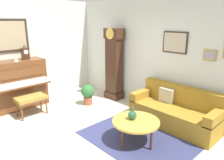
{
  "coord_description": "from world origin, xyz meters",
  "views": [
    {
      "loc": [
        3.24,
        -1.98,
        2.23
      ],
      "look_at": [
        -0.25,
        1.33,
        0.86
      ],
      "focal_mm": 33.74,
      "sensor_mm": 36.0,
      "label": 1
    }
  ],
  "objects": [
    {
      "name": "mantel_clock",
      "position": [
        -2.23,
        0.11,
        1.42
      ],
      "size": [
        0.13,
        0.18,
        0.38
      ],
      "color": "#3D2316",
      "rests_on": "piano"
    },
    {
      "name": "couch",
      "position": [
        1.12,
        1.95,
        0.31
      ],
      "size": [
        1.9,
        0.8,
        0.84
      ],
      "color": "olive",
      "rests_on": "ground_plane"
    },
    {
      "name": "piano_bench",
      "position": [
        -1.51,
        -0.15,
        0.41
      ],
      "size": [
        0.42,
        0.7,
        0.48
      ],
      "color": "brown",
      "rests_on": "ground_plane"
    },
    {
      "name": "teacup",
      "position": [
        -2.1,
        -0.18,
        1.27
      ],
      "size": [
        0.12,
        0.12,
        0.06
      ],
      "color": "white",
      "rests_on": "piano"
    },
    {
      "name": "wall_back",
      "position": [
        0.02,
        2.4,
        1.4
      ],
      "size": [
        5.3,
        0.13,
        2.8
      ],
      "color": "silver",
      "rests_on": "ground_plane"
    },
    {
      "name": "grandfather_clock",
      "position": [
        -1.0,
        2.12,
        0.96
      ],
      "size": [
        0.52,
        0.34,
        2.03
      ],
      "color": "#3D2316",
      "rests_on": "ground_plane"
    },
    {
      "name": "potted_plant",
      "position": [
        -1.13,
        1.25,
        0.32
      ],
      "size": [
        0.36,
        0.36,
        0.56
      ],
      "color": "#935138",
      "rests_on": "ground_plane"
    },
    {
      "name": "ground_plane",
      "position": [
        0.0,
        0.0,
        -0.05
      ],
      "size": [
        6.4,
        6.0,
        0.1
      ],
      "primitive_type": "cube",
      "color": "beige"
    },
    {
      "name": "area_rug",
      "position": [
        0.95,
        0.87,
        0.0
      ],
      "size": [
        2.1,
        1.5,
        0.01
      ],
      "primitive_type": "cube",
      "color": "navy",
      "rests_on": "ground_plane"
    },
    {
      "name": "green_jug",
      "position": [
        0.9,
        0.76,
        0.53
      ],
      "size": [
        0.17,
        0.17,
        0.24
      ],
      "color": "#234C33",
      "rests_on": "coffee_table"
    },
    {
      "name": "wall_left",
      "position": [
        -2.6,
        -0.0,
        1.41
      ],
      "size": [
        0.13,
        4.9,
        2.8
      ],
      "color": "silver",
      "rests_on": "ground_plane"
    },
    {
      "name": "piano",
      "position": [
        -2.23,
        -0.2,
        0.63
      ],
      "size": [
        0.87,
        1.44,
        1.25
      ],
      "color": "brown",
      "rests_on": "ground_plane"
    },
    {
      "name": "coffee_table",
      "position": [
        0.98,
        0.77,
        0.41
      ],
      "size": [
        0.88,
        0.88,
        0.44
      ],
      "color": "gold",
      "rests_on": "ground_plane"
    }
  ]
}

